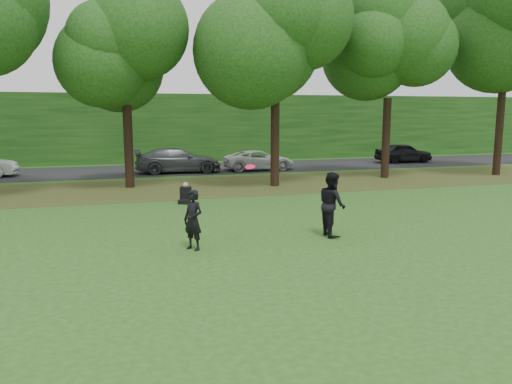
# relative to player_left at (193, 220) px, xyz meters

# --- Properties ---
(ground) EXTENTS (120.00, 120.00, 0.00)m
(ground) POSITION_rel_player_left_xyz_m (1.94, -1.79, -0.82)
(ground) COLOR #2A4E18
(ground) RESTS_ON ground
(leaf_litter) EXTENTS (60.00, 7.00, 0.01)m
(leaf_litter) POSITION_rel_player_left_xyz_m (1.94, 11.21, -0.81)
(leaf_litter) COLOR #4A3D1A
(leaf_litter) RESTS_ON ground
(street) EXTENTS (70.00, 7.00, 0.02)m
(street) POSITION_rel_player_left_xyz_m (1.94, 19.21, -0.81)
(street) COLOR black
(street) RESTS_ON ground
(far_hedge) EXTENTS (70.00, 3.00, 5.00)m
(far_hedge) POSITION_rel_player_left_xyz_m (1.94, 25.21, 1.68)
(far_hedge) COLOR #144012
(far_hedge) RESTS_ON ground
(player_left) EXTENTS (0.68, 0.71, 1.63)m
(player_left) POSITION_rel_player_left_xyz_m (0.00, 0.00, 0.00)
(player_left) COLOR black
(player_left) RESTS_ON ground
(player_right) EXTENTS (0.78, 0.97, 1.93)m
(player_right) POSITION_rel_player_left_xyz_m (4.23, 0.32, 0.15)
(player_right) COLOR black
(player_right) RESTS_ON ground
(parked_cars) EXTENTS (39.62, 3.58, 1.50)m
(parked_cars) POSITION_rel_player_left_xyz_m (2.24, 18.01, -0.11)
(parked_cars) COLOR black
(parked_cars) RESTS_ON street
(frisbee) EXTENTS (0.29, 0.27, 0.15)m
(frisbee) POSITION_rel_player_left_xyz_m (1.55, -0.14, 1.40)
(frisbee) COLOR #EC134E
(frisbee) RESTS_ON ground
(seated_person) EXTENTS (0.66, 0.83, 0.83)m
(seated_person) POSITION_rel_player_left_xyz_m (0.90, 7.16, -0.50)
(seated_person) COLOR black
(seated_person) RESTS_ON ground
(tree_line) EXTENTS (55.30, 7.90, 12.31)m
(tree_line) POSITION_rel_player_left_xyz_m (1.60, 11.14, 7.03)
(tree_line) COLOR black
(tree_line) RESTS_ON ground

